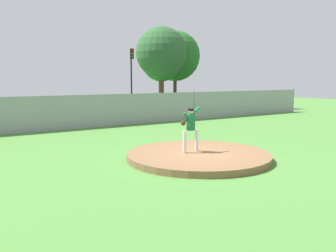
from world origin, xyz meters
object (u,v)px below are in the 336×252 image
at_px(baseball, 184,148).
at_px(parked_car_navy, 192,103).
at_px(parked_car_silver, 27,111).
at_px(traffic_light_far, 132,69).
at_px(parked_car_teal, 129,107).
at_px(pitcher_youth, 190,125).

height_order(baseball, parked_car_navy, parked_car_navy).
xyz_separation_m(baseball, parked_car_silver, (-3.02, 13.50, 0.51)).
bearing_deg(traffic_light_far, baseball, -111.33).
bearing_deg(parked_car_teal, pitcher_youth, -107.88).
bearing_deg(pitcher_youth, parked_car_silver, 101.44).
distance_m(parked_car_silver, parked_car_teal, 7.32).
height_order(parked_car_silver, traffic_light_far, traffic_light_far).
height_order(parked_car_teal, traffic_light_far, traffic_light_far).
xyz_separation_m(pitcher_youth, parked_car_silver, (-2.85, 14.11, -0.44)).
bearing_deg(parked_car_teal, parked_car_silver, 177.75).
xyz_separation_m(baseball, parked_car_navy, (10.65, 13.56, 0.51)).
xyz_separation_m(parked_car_navy, traffic_light_far, (-3.79, 4.00, 3.00)).
bearing_deg(parked_car_navy, baseball, -128.14).
bearing_deg(traffic_light_far, parked_car_silver, -157.63).
xyz_separation_m(pitcher_youth, parked_car_navy, (10.82, 14.17, -0.45)).
distance_m(parked_car_teal, traffic_light_far, 5.88).
height_order(baseball, parked_car_silver, parked_car_silver).
bearing_deg(parked_car_teal, parked_car_navy, 3.15).
relative_size(baseball, traffic_light_far, 0.01).
relative_size(baseball, parked_car_teal, 0.02).
relative_size(parked_car_navy, parked_car_teal, 1.00).
height_order(pitcher_youth, traffic_light_far, traffic_light_far).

